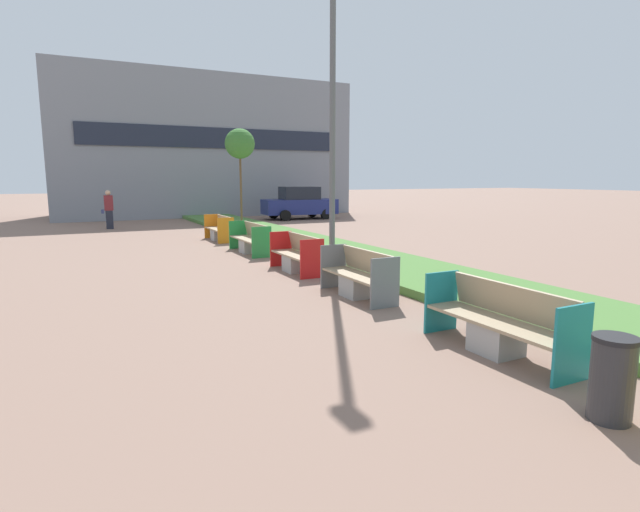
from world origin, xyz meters
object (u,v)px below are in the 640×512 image
litter_bin (612,379)px  bench_red_frame (297,258)px  bench_teal_frame (499,326)px  street_lamp_post (333,64)px  sapling_tree_far (240,144)px  bench_grey_frame (359,279)px  parked_car_distant (299,203)px  bench_orange_frame (220,231)px  pedestrian_walking (109,209)px  bench_green_frame (250,241)px

litter_bin → bench_red_frame: bearing=86.8°
bench_teal_frame → bench_red_frame: bearing=90.0°
street_lamp_post → sapling_tree_far: bearing=82.4°
bench_grey_frame → sapling_tree_far: size_ratio=0.44×
bench_red_frame → parked_car_distant: 16.46m
sapling_tree_far → bench_grey_frame: bearing=-98.8°
bench_teal_frame → litter_bin: size_ratio=2.70×
sapling_tree_far → parked_car_distant: 6.55m
sapling_tree_far → bench_red_frame: bearing=-101.1°
parked_car_distant → litter_bin: bearing=-101.8°
street_lamp_post → bench_teal_frame: bearing=-95.9°
bench_red_frame → street_lamp_post: 4.71m
bench_orange_frame → street_lamp_post: bearing=-85.6°
litter_bin → parked_car_distant: size_ratio=0.20×
bench_teal_frame → pedestrian_walking: bearing=99.5°
litter_bin → bench_green_frame: bearing=87.7°
bench_red_frame → street_lamp_post: street_lamp_post is taller
bench_teal_frame → pedestrian_walking: size_ratio=1.28×
parked_car_distant → bench_grey_frame: bearing=-105.4°
bench_red_frame → pedestrian_walking: (-3.42, 13.76, 0.56)m
litter_bin → sapling_tree_far: bearing=82.3°
bench_orange_frame → street_lamp_post: street_lamp_post is taller
bench_teal_frame → bench_orange_frame: (-0.00, 13.89, -0.01)m
street_lamp_post → bench_grey_frame: bearing=-105.0°
bench_red_frame → street_lamp_post: (0.61, -0.75, 4.61)m
bench_grey_frame → bench_orange_frame: (-0.00, 10.22, -0.00)m
bench_grey_frame → litter_bin: 5.59m
bench_orange_frame → sapling_tree_far: bearing=62.1°
litter_bin → pedestrian_walking: size_ratio=0.48×
bench_teal_frame → street_lamp_post: street_lamp_post is taller
bench_orange_frame → parked_car_distant: (6.87, 7.75, 0.55)m
bench_green_frame → sapling_tree_far: 8.84m
bench_green_frame → parked_car_distant: bearing=58.8°
bench_orange_frame → bench_red_frame: bearing=-90.0°
bench_orange_frame → bench_teal_frame: bearing=-90.0°
pedestrian_walking → litter_bin: bearing=-82.5°
bench_grey_frame → bench_teal_frame: bearing=-89.9°
bench_teal_frame → street_lamp_post: size_ratio=0.25×
bench_teal_frame → litter_bin: bearing=-104.2°
bench_grey_frame → bench_green_frame: (0.00, 6.65, 0.01)m
bench_teal_frame → bench_grey_frame: size_ratio=1.14×
litter_bin → bench_teal_frame: bearing=75.8°
bench_orange_frame → litter_bin: (-0.48, -15.79, 0.07)m
bench_teal_frame → bench_green_frame: bearing=90.0°
bench_green_frame → street_lamp_post: size_ratio=0.25×
bench_teal_frame → parked_car_distant: parked_car_distant is taller
bench_grey_frame → parked_car_distant: (6.87, 17.97, 0.55)m
bench_teal_frame → sapling_tree_far: bearing=83.0°
sapling_tree_far → street_lamp_post: bearing=-97.6°
street_lamp_post → bench_green_frame: bearing=97.9°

